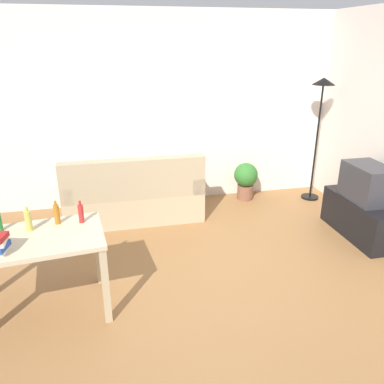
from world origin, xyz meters
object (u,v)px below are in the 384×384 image
object	(u,v)px
tv	(368,183)
couch	(134,197)
potted_plant	(246,179)
tv_stand	(361,218)
bottle_amber	(57,214)
desk	(31,249)
bottle_red	(81,213)
bottle_squat	(28,220)
torchiere_lamp	(321,106)

from	to	relation	value
tv	couch	bearing A→B (deg)	67.54
tv	potted_plant	size ratio (longest dim) A/B	1.05
tv_stand	bottle_amber	bearing A→B (deg)	97.72
desk	bottle_amber	size ratio (longest dim) A/B	5.78
potted_plant	bottle_amber	bearing A→B (deg)	-142.51
tv	bottle_red	distance (m)	3.33
tv_stand	bottle_squat	distance (m)	3.82
bottle_amber	bottle_red	xyz separation A→B (m)	(0.21, -0.02, -0.00)
bottle_red	tv_stand	bearing A→B (deg)	8.56
couch	potted_plant	distance (m)	1.75
bottle_amber	desk	bearing A→B (deg)	-131.98
couch	bottle_squat	distance (m)	2.04
tv	bottle_red	xyz separation A→B (m)	(-3.29, -0.50, 0.15)
bottle_squat	bottle_red	world-z (taller)	bottle_squat
torchiere_lamp	desk	world-z (taller)	torchiere_lamp
tv	desk	distance (m)	3.78
tv_stand	bottle_squat	bearing A→B (deg)	98.66
couch	potted_plant	size ratio (longest dim) A/B	3.19
torchiere_lamp	potted_plant	xyz separation A→B (m)	(-1.00, 0.19, -1.08)
tv_stand	tv	xyz separation A→B (m)	(0.00, -0.00, 0.46)
tv_stand	tv	size ratio (longest dim) A/B	1.83
tv_stand	bottle_squat	world-z (taller)	bottle_squat
tv	bottle_squat	size ratio (longest dim) A/B	2.68
tv_stand	tv	distance (m)	0.46
tv_stand	bottle_red	distance (m)	3.38
couch	torchiere_lamp	xyz separation A→B (m)	(2.72, 0.12, 1.11)
bottle_squat	bottle_red	size ratio (longest dim) A/B	1.06
bottle_squat	bottle_red	bearing A→B (deg)	9.40
torchiere_lamp	bottle_squat	xyz separation A→B (m)	(-3.72, -1.82, -0.56)
couch	bottle_squat	size ratio (longest dim) A/B	8.14
tv	torchiere_lamp	distance (m)	1.44
tv_stand	bottle_red	bearing A→B (deg)	98.56
desk	potted_plant	bearing A→B (deg)	32.04
tv_stand	potted_plant	distance (m)	1.76
potted_plant	bottle_amber	size ratio (longest dim) A/B	2.59
bottle_squat	bottle_red	distance (m)	0.44
potted_plant	bottle_red	world-z (taller)	bottle_red
couch	desk	size ratio (longest dim) A/B	1.43
tv_stand	bottle_squat	size ratio (longest dim) A/B	4.92
bottle_amber	bottle_red	size ratio (longest dim) A/B	1.05
couch	bottle_squat	world-z (taller)	bottle_squat
torchiere_lamp	bottle_amber	size ratio (longest dim) A/B	8.23
couch	torchiere_lamp	size ratio (longest dim) A/B	1.01
couch	bottle_red	world-z (taller)	bottle_red
tv	tv_stand	bearing A→B (deg)	90.00
torchiere_lamp	desk	bearing A→B (deg)	-152.15
torchiere_lamp	desk	distance (m)	4.26
desk	bottle_red	xyz separation A→B (m)	(0.42, 0.21, 0.20)
desk	bottle_red	size ratio (longest dim) A/B	6.04
tv	bottle_squat	bearing A→B (deg)	98.65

